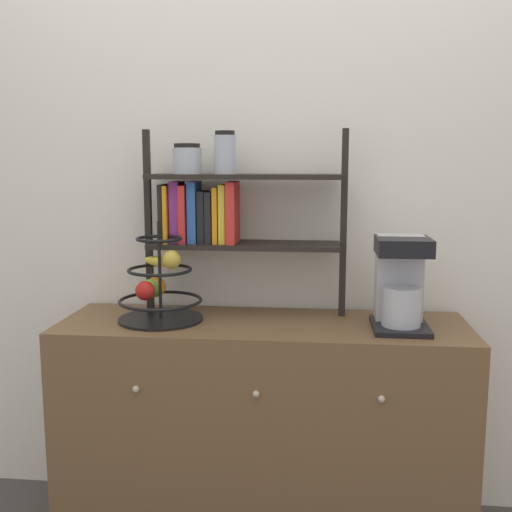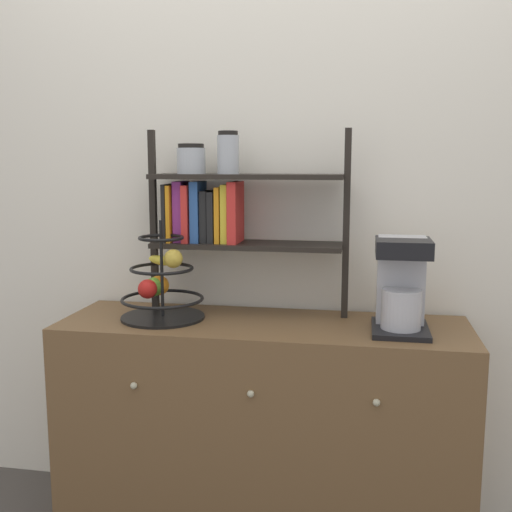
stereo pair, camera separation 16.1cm
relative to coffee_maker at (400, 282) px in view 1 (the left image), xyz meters
The scene contains 5 objects.
wall_back 0.65m from the coffee_maker, 149.75° to the left, with size 7.00×0.05×2.60m, color silver.
sideboard 0.75m from the coffee_maker, behind, with size 1.48×0.47×0.81m.
coffee_maker is the anchor object (origin of this frame).
fruit_stand 0.87m from the coffee_maker, behind, with size 0.31×0.31×0.37m.
shelf_hutch 0.73m from the coffee_maker, 168.29° to the left, with size 0.76×0.20×0.70m.
Camera 1 is at (0.19, -1.87, 1.39)m, focal length 42.00 mm.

